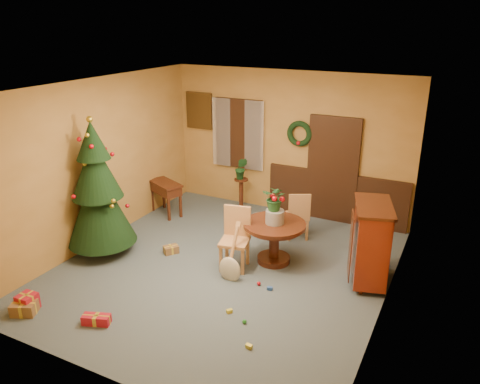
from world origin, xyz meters
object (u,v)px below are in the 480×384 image
Objects in this scene: christmas_tree at (98,191)px; sideboard at (371,241)px; writing_desk at (165,190)px; chair_near at (236,236)px; dining_table at (274,235)px.

christmas_tree is 4.46m from sideboard.
christmas_tree is at bearing -90.00° from writing_desk.
chair_near is at bearing -166.51° from sideboard.
sideboard is (1.53, 0.08, 0.19)m from dining_table.
writing_desk is (0.00, 1.88, -0.61)m from christmas_tree.
chair_near is at bearing -29.41° from writing_desk.
chair_near is 0.43× the size of christmas_tree.
dining_table is 1.01× the size of chair_near.
dining_table is at bearing -17.47° from writing_desk.
writing_desk is at bearing 90.00° from christmas_tree.
christmas_tree reaches higher than writing_desk.
chair_near is at bearing -141.12° from dining_table.
writing_desk is 0.68× the size of sideboard.
christmas_tree is at bearing -165.86° from sideboard.
chair_near is 1.17× the size of writing_desk.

